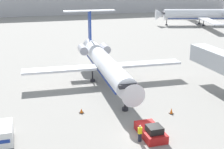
{
  "coord_description": "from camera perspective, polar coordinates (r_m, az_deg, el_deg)",
  "views": [
    {
      "loc": [
        -11.98,
        -27.14,
        16.25
      ],
      "look_at": [
        0.0,
        12.56,
        3.22
      ],
      "focal_mm": 50.0,
      "sensor_mm": 36.0,
      "label": 1
    }
  ],
  "objects": [
    {
      "name": "ground_plane",
      "position": [
        33.82,
        6.28,
        -11.38
      ],
      "size": [
        600.0,
        600.0,
        0.0
      ],
      "primitive_type": "plane",
      "color": "gray"
    },
    {
      "name": "airplane_main",
      "position": [
        49.35,
        -1.36,
        2.2
      ],
      "size": [
        25.63,
        28.68,
        10.19
      ],
      "color": "silver",
      "rests_on": "ground"
    },
    {
      "name": "pushback_tug",
      "position": [
        33.86,
        7.11,
        -10.28
      ],
      "size": [
        2.16,
        4.42,
        1.61
      ],
      "color": "#B21919",
      "rests_on": "ground"
    },
    {
      "name": "luggage_cart",
      "position": [
        33.62,
        -19.09,
        -10.46
      ],
      "size": [
        1.68,
        3.56,
        2.13
      ],
      "color": "#232326",
      "rests_on": "ground"
    },
    {
      "name": "worker_near_tug",
      "position": [
        32.57,
        5.12,
        -10.57
      ],
      "size": [
        0.4,
        0.26,
        1.87
      ],
      "color": "#232838",
      "rests_on": "ground"
    },
    {
      "name": "traffic_cone_left",
      "position": [
        39.28,
        -5.61,
        -6.64
      ],
      "size": [
        0.6,
        0.6,
        0.59
      ],
      "color": "black",
      "rests_on": "ground"
    },
    {
      "name": "traffic_cone_right",
      "position": [
        39.56,
        10.81,
        -6.58
      ],
      "size": [
        0.51,
        0.51,
        0.74
      ],
      "color": "black",
      "rests_on": "ground"
    },
    {
      "name": "airplane_parked_far_left",
      "position": [
        114.66,
        15.73,
        10.51
      ],
      "size": [
        30.41,
        37.68,
        10.65
      ],
      "color": "silver",
      "rests_on": "ground"
    },
    {
      "name": "jet_bridge",
      "position": [
        48.0,
        19.42,
        2.2
      ],
      "size": [
        3.2,
        12.59,
        6.19
      ],
      "color": "#2D2D33",
      "rests_on": "ground"
    }
  ]
}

